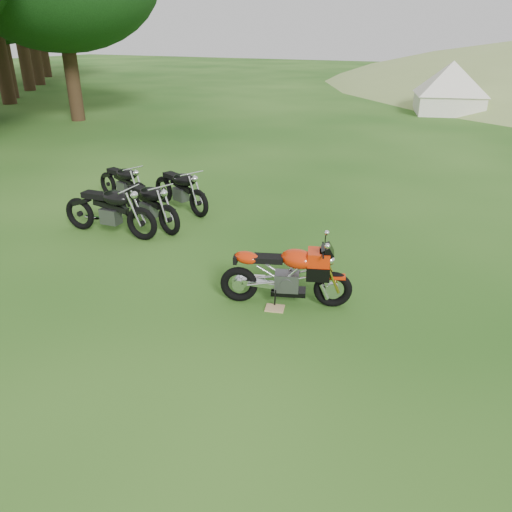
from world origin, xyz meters
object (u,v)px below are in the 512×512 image
at_px(vintage_moto_b, 148,203).
at_px(vintage_moto_c, 109,209).
at_px(vintage_moto_d, 123,182).
at_px(sport_motorcycle, 286,270).
at_px(tent_left, 451,86).
at_px(vintage_moto_a, 180,188).
at_px(plywood_board, 275,308).

bearing_deg(vintage_moto_b, vintage_moto_c, -101.66).
bearing_deg(vintage_moto_c, vintage_moto_d, 119.06).
height_order(sport_motorcycle, vintage_moto_c, sport_motorcycle).
xyz_separation_m(vintage_moto_d, tent_left, (4.60, 16.67, 0.75)).
relative_size(vintage_moto_a, tent_left, 0.65).
bearing_deg(tent_left, vintage_moto_b, -115.90).
bearing_deg(vintage_moto_b, sport_motorcycle, -6.65).
distance_m(sport_motorcycle, vintage_moto_d, 5.61).
xyz_separation_m(vintage_moto_b, tent_left, (3.14, 17.69, 0.72)).
distance_m(sport_motorcycle, vintage_moto_a, 4.43).
height_order(vintage_moto_b, vintage_moto_c, vintage_moto_c).
relative_size(vintage_moto_a, vintage_moto_d, 1.07).
height_order(sport_motorcycle, vintage_moto_d, sport_motorcycle).
height_order(plywood_board, vintage_moto_d, vintage_moto_d).
relative_size(plywood_board, vintage_moto_c, 0.13).
relative_size(vintage_moto_c, tent_left, 0.70).
distance_m(sport_motorcycle, plywood_board, 0.55).
distance_m(vintage_moto_a, vintage_moto_d, 1.44).
bearing_deg(vintage_moto_a, vintage_moto_c, -79.78).
bearing_deg(plywood_board, vintage_moto_b, 152.99).
bearing_deg(vintage_moto_d, vintage_moto_a, 18.26).
bearing_deg(vintage_moto_c, vintage_moto_a, 74.87).
xyz_separation_m(vintage_moto_b, vintage_moto_d, (-1.46, 1.02, -0.04)).
bearing_deg(vintage_moto_c, tent_left, 74.90).
relative_size(sport_motorcycle, plywood_board, 6.76).
xyz_separation_m(vintage_moto_c, tent_left, (3.50, 18.34, 0.69)).
bearing_deg(tent_left, vintage_moto_c, -116.64).
height_order(sport_motorcycle, tent_left, tent_left).
relative_size(plywood_board, vintage_moto_a, 0.14).
height_order(sport_motorcycle, vintage_moto_b, sport_motorcycle).
xyz_separation_m(plywood_board, vintage_moto_a, (-3.48, 2.87, 0.46)).
height_order(vintage_moto_b, tent_left, tent_left).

